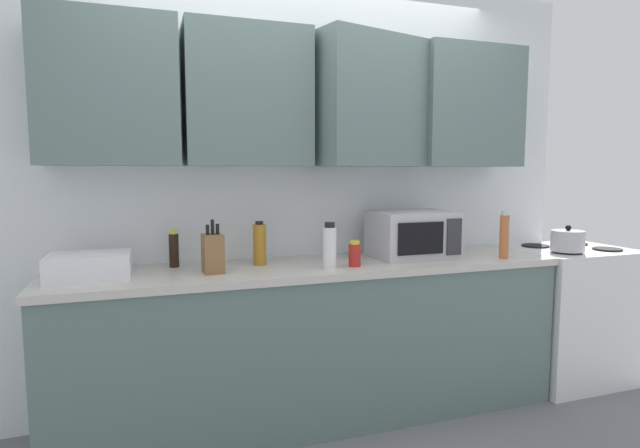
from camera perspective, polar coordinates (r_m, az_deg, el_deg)
The scene contains 12 objects.
wall_back_with_cabinets at distance 3.05m, azimuth -1.80°, elevation 8.97°, with size 3.73×0.50×2.60m.
counter_run at distance 2.99m, azimuth -0.41°, elevation -12.97°, with size 2.86×0.63×0.90m.
stove_range at distance 3.92m, azimuth 26.01°, elevation -8.96°, with size 0.76×0.64×0.91m.
kettle at distance 3.61m, azimuth 26.05°, elevation -1.69°, with size 0.20×0.20×0.17m.
microwave at distance 3.12m, azimuth 10.34°, elevation -1.15°, with size 0.48×0.37×0.28m.
dish_rack at distance 2.73m, azimuth -24.48°, elevation -4.31°, with size 0.38×0.30×0.12m, color silver.
knife_block at distance 2.66m, azimuth -11.95°, elevation -3.21°, with size 0.11×0.13×0.28m.
bottle_spice_jar at distance 3.22m, azimuth 19.99°, elevation -1.26°, with size 0.05×0.05×0.28m.
bottle_white_jar at distance 2.72m, azimuth 1.09°, elevation -2.55°, with size 0.07×0.07×0.25m.
bottle_amber_vinegar at distance 2.85m, azimuth -6.81°, elevation -2.25°, with size 0.07×0.07×0.25m.
bottle_red_sauce at distance 2.80m, azimuth 3.91°, elevation -3.40°, with size 0.07×0.07×0.14m.
bottle_soy_dark at distance 2.88m, azimuth -16.09°, elevation -2.77°, with size 0.05×0.05×0.20m.
Camera 1 is at (-0.90, -2.98, 1.43)m, focal length 28.49 mm.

